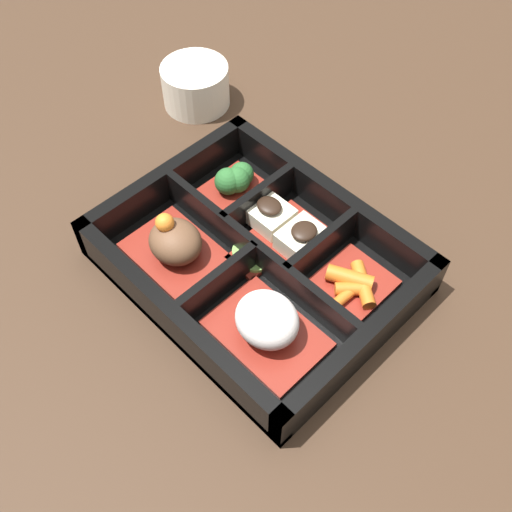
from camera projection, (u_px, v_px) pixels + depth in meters
ground_plane at (256, 271)px, 0.58m from camera, size 3.00×3.00×0.00m
bento_base at (256, 268)px, 0.58m from camera, size 0.27×0.22×0.01m
bento_rim at (257, 256)px, 0.56m from camera, size 0.27×0.22×0.05m
bowl_rice at (267, 323)px, 0.51m from camera, size 0.10×0.07×0.05m
bowl_stew at (176, 244)px, 0.57m from camera, size 0.10×0.07×0.05m
bowl_carrots at (352, 285)px, 0.55m from camera, size 0.06×0.07×0.02m
bowl_tofu at (287, 229)px, 0.58m from camera, size 0.09×0.07×0.03m
bowl_greens at (234, 182)px, 0.62m from camera, size 0.06×0.07×0.03m
bowl_pickles at (250, 258)px, 0.57m from camera, size 0.04×0.04×0.01m
tea_cup at (196, 85)px, 0.71m from camera, size 0.08×0.08×0.05m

